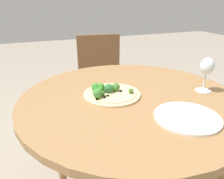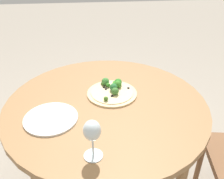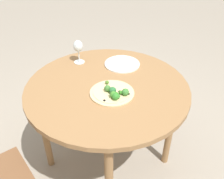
{
  "view_description": "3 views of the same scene",
  "coord_description": "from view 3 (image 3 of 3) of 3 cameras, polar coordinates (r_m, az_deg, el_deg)",
  "views": [
    {
      "loc": [
        0.44,
        0.86,
        1.2
      ],
      "look_at": [
        0.08,
        -0.04,
        0.79
      ],
      "focal_mm": 35.0,
      "sensor_mm": 36.0,
      "label": 1
    },
    {
      "loc": [
        -1.08,
        0.08,
        1.51
      ],
      "look_at": [
        0.08,
        -0.04,
        0.79
      ],
      "focal_mm": 40.0,
      "sensor_mm": 36.0,
      "label": 2
    },
    {
      "loc": [
        0.94,
        -0.95,
        1.68
      ],
      "look_at": [
        0.08,
        -0.04,
        0.79
      ],
      "focal_mm": 40.0,
      "sensor_mm": 36.0,
      "label": 3
    }
  ],
  "objects": [
    {
      "name": "pizza",
      "position": [
        1.53,
        0.25,
        -0.68
      ],
      "size": [
        0.28,
        0.28,
        0.06
      ],
      "color": "#DBBC89",
      "rests_on": "dining_table"
    },
    {
      "name": "ground_plane",
      "position": [
        2.14,
        -0.89,
        -16.2
      ],
      "size": [
        12.0,
        12.0,
        0.0
      ],
      "primitive_type": "plane",
      "color": "gray"
    },
    {
      "name": "dining_table",
      "position": [
        1.66,
        -1.1,
        -1.4
      ],
      "size": [
        1.06,
        1.06,
        0.76
      ],
      "color": "olive",
      "rests_on": "ground_plane"
    },
    {
      "name": "wine_glass",
      "position": [
        1.84,
        -7.75,
        9.58
      ],
      "size": [
        0.08,
        0.08,
        0.18
      ],
      "color": "silver",
      "rests_on": "dining_table"
    },
    {
      "name": "plate_near",
      "position": [
        1.85,
        2.32,
        5.86
      ],
      "size": [
        0.26,
        0.26,
        0.01
      ],
      "color": "silver",
      "rests_on": "dining_table"
    }
  ]
}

